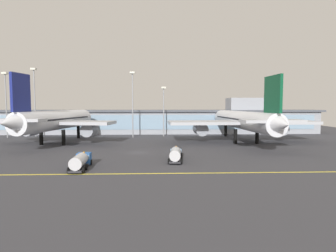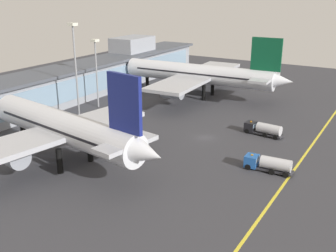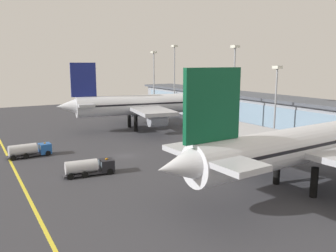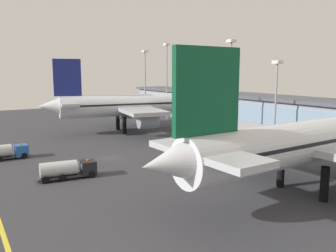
# 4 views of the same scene
# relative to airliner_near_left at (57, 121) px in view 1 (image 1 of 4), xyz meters

# --- Properties ---
(ground_plane) EXTENTS (206.10, 206.10, 0.00)m
(ground_plane) POSITION_rel_airliner_near_left_xyz_m (26.39, -17.05, -7.30)
(ground_plane) COLOR #38383D
(taxiway_centreline_stripe) EXTENTS (164.88, 0.50, 0.01)m
(taxiway_centreline_stripe) POSITION_rel_airliner_near_left_xyz_m (26.39, -39.05, -7.30)
(taxiway_centreline_stripe) COLOR yellow
(taxiway_centreline_stripe) RESTS_ON ground
(terminal_building) EXTENTS (150.22, 14.00, 15.26)m
(terminal_building) POSITION_rel_airliner_near_left_xyz_m (28.60, 32.66, -1.85)
(terminal_building) COLOR #9399A3
(terminal_building) RESTS_ON ground
(airliner_near_left) EXTENTS (36.36, 48.95, 19.92)m
(airliner_near_left) POSITION_rel_airliner_near_left_xyz_m (0.00, 0.00, 0.00)
(airliner_near_left) COLOR black
(airliner_near_left) RESTS_ON ground
(airliner_near_right) EXTENTS (48.31, 57.56, 19.36)m
(airliner_near_right) POSITION_rel_airliner_near_left_xyz_m (58.81, 1.18, -0.24)
(airliner_near_right) COLOR black
(airliner_near_right) RESTS_ON ground
(fuel_tanker_truck) EXTENTS (3.29, 9.15, 2.90)m
(fuel_tanker_truck) POSITION_rel_airliner_near_left_xyz_m (16.67, -34.67, -5.80)
(fuel_tanker_truck) COLOR black
(fuel_tanker_truck) RESTS_ON ground
(baggage_tug_near) EXTENTS (3.71, 9.25, 2.90)m
(baggage_tug_near) POSITION_rel_airliner_near_left_xyz_m (35.20, -27.53, -5.80)
(baggage_tug_near) COLOR black
(baggage_tug_near) RESTS_ON ground
(apron_light_mast_west) EXTENTS (1.80, 1.80, 24.11)m
(apron_light_mast_west) POSITION_rel_airliner_near_left_xyz_m (-24.52, 17.50, 8.42)
(apron_light_mast_west) COLOR gray
(apron_light_mast_west) RESTS_ON ground
(apron_light_mast_centre) EXTENTS (1.80, 1.80, 19.16)m
(apron_light_mast_centre) POSITION_rel_airliner_near_left_xyz_m (33.66, 20.47, 5.65)
(apron_light_mast_centre) COLOR gray
(apron_light_mast_centre) RESTS_ON ground
(apron_light_mast_east) EXTENTS (1.80, 1.80, 24.44)m
(apron_light_mast_east) POSITION_rel_airliner_near_left_xyz_m (22.02, 17.00, 8.60)
(apron_light_mast_east) COLOR gray
(apron_light_mast_east) RESTS_ON ground
(apron_light_mast_far_east) EXTENTS (1.80, 1.80, 26.15)m
(apron_light_mast_far_east) POSITION_rel_airliner_near_left_xyz_m (-15.77, 21.36, 9.54)
(apron_light_mast_far_east) COLOR gray
(apron_light_mast_far_east) RESTS_ON ground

